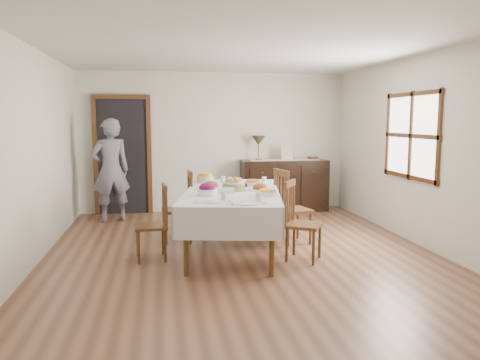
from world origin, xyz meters
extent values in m
plane|color=brown|center=(0.00, 0.00, 0.00)|extent=(6.00, 6.00, 0.00)
cube|color=silver|center=(0.00, 0.00, 2.60)|extent=(5.00, 6.00, 0.02)
cube|color=silver|center=(0.00, 3.00, 1.30)|extent=(5.00, 0.02, 2.60)
cube|color=silver|center=(0.00, -3.00, 1.30)|extent=(5.00, 0.02, 2.60)
cube|color=silver|center=(-2.50, 0.00, 1.30)|extent=(0.02, 6.00, 2.60)
cube|color=silver|center=(2.50, 0.00, 1.30)|extent=(0.02, 6.00, 2.60)
cube|color=white|center=(2.49, 0.30, 1.50)|extent=(0.02, 1.30, 1.10)
cube|color=#4F2E15|center=(2.48, 0.30, 1.50)|extent=(0.03, 1.46, 1.26)
cube|color=black|center=(-1.70, 2.96, 1.05)|extent=(0.90, 0.06, 2.10)
cube|color=#4F2E15|center=(-1.70, 2.94, 1.05)|extent=(1.04, 0.08, 2.18)
cube|color=silver|center=(-0.10, 0.13, 0.79)|extent=(1.57, 2.49, 0.04)
cylinder|color=#4F2E15|center=(-0.75, -0.76, 0.37)|extent=(0.06, 0.06, 0.75)
cylinder|color=#4F2E15|center=(0.18, -0.94, 0.37)|extent=(0.06, 0.06, 0.75)
cylinder|color=#4F2E15|center=(-0.37, 1.20, 0.37)|extent=(0.06, 0.06, 0.75)
cylinder|color=#4F2E15|center=(0.56, 1.02, 0.37)|extent=(0.06, 0.06, 0.75)
cube|color=silver|center=(-0.67, 0.24, 0.63)|extent=(0.46, 2.32, 0.36)
cube|color=silver|center=(0.48, 0.02, 0.63)|extent=(0.46, 2.32, 0.36)
cube|color=silver|center=(-0.32, -1.02, 0.63)|extent=(1.18, 0.24, 0.36)
cube|color=silver|center=(0.12, 1.27, 0.63)|extent=(1.18, 0.24, 0.36)
cube|color=#4F2E15|center=(-1.15, -0.08, 0.42)|extent=(0.42, 0.42, 0.04)
cylinder|color=#4F2E15|center=(-1.32, 0.07, 0.20)|extent=(0.03, 0.03, 0.40)
cylinder|color=#4F2E15|center=(-1.29, -0.25, 0.20)|extent=(0.03, 0.03, 0.40)
cylinder|color=#4F2E15|center=(-1.00, 0.09, 0.20)|extent=(0.03, 0.03, 0.40)
cylinder|color=#4F2E15|center=(-0.97, -0.22, 0.20)|extent=(0.03, 0.03, 0.40)
cylinder|color=#4F2E15|center=(-0.98, 0.11, 0.68)|extent=(0.04, 0.04, 0.52)
cylinder|color=#4F2E15|center=(-0.96, -0.23, 0.68)|extent=(0.04, 0.04, 0.52)
cube|color=#4F2E15|center=(-0.97, -0.06, 0.90)|extent=(0.07, 0.37, 0.07)
cylinder|color=#4F2E15|center=(-0.98, 0.02, 0.66)|extent=(0.02, 0.02, 0.43)
cylinder|color=#4F2E15|center=(-0.97, -0.06, 0.66)|extent=(0.02, 0.02, 0.43)
cylinder|color=#4F2E15|center=(-0.96, -0.14, 0.66)|extent=(0.02, 0.02, 0.43)
cube|color=#4F2E15|center=(-0.80, 0.76, 0.45)|extent=(0.44, 0.44, 0.04)
cylinder|color=#4F2E15|center=(-0.97, 0.92, 0.21)|extent=(0.04, 0.04, 0.43)
cylinder|color=#4F2E15|center=(-0.96, 0.58, 0.21)|extent=(0.04, 0.04, 0.43)
cylinder|color=#4F2E15|center=(-0.63, 0.94, 0.21)|extent=(0.04, 0.04, 0.43)
cylinder|color=#4F2E15|center=(-0.62, 0.60, 0.21)|extent=(0.04, 0.04, 0.43)
cylinder|color=#4F2E15|center=(-0.61, 0.95, 0.73)|extent=(0.04, 0.04, 0.56)
cylinder|color=#4F2E15|center=(-0.60, 0.59, 0.73)|extent=(0.04, 0.04, 0.56)
cube|color=#4F2E15|center=(-0.61, 0.77, 0.97)|extent=(0.06, 0.40, 0.08)
cylinder|color=#4F2E15|center=(-0.61, 0.86, 0.71)|extent=(0.02, 0.02, 0.46)
cylinder|color=#4F2E15|center=(-0.61, 0.77, 0.71)|extent=(0.02, 0.02, 0.46)
cylinder|color=#4F2E15|center=(-0.60, 0.68, 0.71)|extent=(0.02, 0.02, 0.46)
cube|color=#4F2E15|center=(0.71, -0.40, 0.44)|extent=(0.56, 0.56, 0.04)
cylinder|color=#4F2E15|center=(0.76, -0.63, 0.21)|extent=(0.04, 0.04, 0.42)
cylinder|color=#4F2E15|center=(0.94, -0.35, 0.21)|extent=(0.04, 0.04, 0.42)
cylinder|color=#4F2E15|center=(0.48, -0.45, 0.21)|extent=(0.04, 0.04, 0.42)
cylinder|color=#4F2E15|center=(0.66, -0.17, 0.21)|extent=(0.04, 0.04, 0.42)
cylinder|color=#4F2E15|center=(0.46, -0.45, 0.71)|extent=(0.04, 0.04, 0.54)
cylinder|color=#4F2E15|center=(0.65, -0.15, 0.71)|extent=(0.04, 0.04, 0.54)
cube|color=#4F2E15|center=(0.55, -0.30, 0.94)|extent=(0.24, 0.35, 0.08)
cylinder|color=#4F2E15|center=(0.51, -0.38, 0.69)|extent=(0.02, 0.02, 0.45)
cylinder|color=#4F2E15|center=(0.55, -0.30, 0.69)|extent=(0.02, 0.02, 0.45)
cylinder|color=#4F2E15|center=(0.60, -0.23, 0.69)|extent=(0.02, 0.02, 0.45)
cube|color=#4F2E15|center=(0.81, 0.41, 0.47)|extent=(0.52, 0.52, 0.04)
cylinder|color=#4F2E15|center=(1.02, 0.28, 0.22)|extent=(0.04, 0.04, 0.45)
cylinder|color=#4F2E15|center=(0.94, 0.62, 0.22)|extent=(0.04, 0.04, 0.45)
cylinder|color=#4F2E15|center=(0.68, 0.20, 0.22)|extent=(0.04, 0.04, 0.45)
cylinder|color=#4F2E15|center=(0.60, 0.54, 0.22)|extent=(0.04, 0.04, 0.45)
cylinder|color=#4F2E15|center=(0.66, 0.18, 0.76)|extent=(0.04, 0.04, 0.58)
cylinder|color=#4F2E15|center=(0.58, 0.54, 0.76)|extent=(0.04, 0.04, 0.58)
cube|color=#4F2E15|center=(0.62, 0.36, 1.00)|extent=(0.13, 0.41, 0.08)
cylinder|color=#4F2E15|center=(0.64, 0.27, 0.73)|extent=(0.02, 0.02, 0.48)
cylinder|color=#4F2E15|center=(0.62, 0.36, 0.73)|extent=(0.02, 0.02, 0.48)
cylinder|color=#4F2E15|center=(0.60, 0.45, 0.73)|extent=(0.02, 0.02, 0.48)
cube|color=black|center=(1.29, 2.72, 0.48)|extent=(1.62, 0.54, 0.97)
cube|color=black|center=(0.80, 2.44, 0.78)|extent=(0.45, 0.02, 0.19)
sphere|color=brown|center=(0.80, 2.42, 0.78)|extent=(0.03, 0.03, 0.03)
cube|color=black|center=(1.29, 2.44, 0.78)|extent=(0.45, 0.02, 0.19)
sphere|color=brown|center=(1.29, 2.42, 0.78)|extent=(0.03, 0.03, 0.03)
cube|color=black|center=(1.77, 2.44, 0.78)|extent=(0.45, 0.02, 0.19)
sphere|color=brown|center=(1.77, 2.42, 0.78)|extent=(0.03, 0.03, 0.03)
imported|color=slate|center=(-1.85, 2.27, 0.93)|extent=(0.67, 0.54, 1.87)
cylinder|color=olive|center=(-0.08, 0.14, 0.86)|extent=(0.30, 0.30, 0.09)
cylinder|color=silver|center=(-0.08, 0.14, 0.91)|extent=(0.27, 0.27, 0.02)
sphere|color=#BC8B48|center=(0.00, 0.14, 0.94)|extent=(0.08, 0.08, 0.08)
sphere|color=#BC8B48|center=(-0.04, 0.20, 0.94)|extent=(0.08, 0.08, 0.08)
sphere|color=#BC8B48|center=(-0.12, 0.20, 0.94)|extent=(0.08, 0.08, 0.08)
sphere|color=#BC8B48|center=(-0.15, 0.14, 0.94)|extent=(0.08, 0.08, 0.08)
sphere|color=#BC8B48|center=(-0.12, 0.07, 0.94)|extent=(0.08, 0.08, 0.08)
sphere|color=#BC8B48|center=(-0.04, 0.07, 0.94)|extent=(0.08, 0.08, 0.08)
cylinder|color=black|center=(0.02, 0.49, 0.83)|extent=(0.29, 0.29, 0.05)
ellipsoid|color=pink|center=(0.10, 0.49, 0.88)|extent=(0.05, 0.05, 0.06)
ellipsoid|color=#6797E8|center=(0.07, 0.55, 0.88)|extent=(0.05, 0.05, 0.06)
ellipsoid|color=#9CD47B|center=(0.02, 0.57, 0.88)|extent=(0.05, 0.05, 0.06)
ellipsoid|color=#FF9440|center=(-0.04, 0.55, 0.88)|extent=(0.05, 0.05, 0.06)
ellipsoid|color=#A57FCD|center=(-0.06, 0.49, 0.88)|extent=(0.05, 0.05, 0.06)
ellipsoid|color=#FFE578|center=(-0.04, 0.44, 0.88)|extent=(0.05, 0.05, 0.06)
ellipsoid|color=pink|center=(0.02, 0.41, 0.88)|extent=(0.05, 0.05, 0.06)
ellipsoid|color=#6797E8|center=(0.07, 0.44, 0.88)|extent=(0.05, 0.05, 0.06)
cylinder|color=white|center=(-0.34, 0.45, 0.82)|extent=(0.29, 0.29, 0.01)
ellipsoid|color=brown|center=(-0.34, 0.45, 0.85)|extent=(0.19, 0.16, 0.11)
cylinder|color=white|center=(0.27, 0.11, 0.82)|extent=(0.32, 0.32, 0.01)
ellipsoid|color=brown|center=(0.27, 0.11, 0.85)|extent=(0.19, 0.16, 0.11)
cylinder|color=white|center=(-0.46, -0.19, 0.85)|extent=(0.24, 0.24, 0.08)
ellipsoid|color=#61083C|center=(-0.46, -0.19, 0.91)|extent=(0.20, 0.17, 0.11)
cylinder|color=white|center=(0.25, 0.48, 0.84)|extent=(0.24, 0.24, 0.06)
cylinder|color=orange|center=(0.25, 0.48, 0.89)|extent=(0.18, 0.18, 0.03)
cylinder|color=beige|center=(-0.37, 0.95, 0.86)|extent=(0.24, 0.24, 0.10)
cylinder|color=gold|center=(-0.37, 0.95, 0.93)|extent=(0.20, 0.20, 0.04)
cylinder|color=white|center=(0.27, -0.31, 0.83)|extent=(0.22, 0.22, 0.05)
cylinder|color=gold|center=(0.27, -0.31, 0.87)|extent=(0.20, 0.20, 0.02)
cube|color=white|center=(-0.18, -0.06, 0.84)|extent=(0.15, 0.11, 0.07)
cylinder|color=white|center=(-0.45, -0.69, 0.81)|extent=(0.25, 0.25, 0.01)
cube|color=silver|center=(-0.62, -0.69, 0.81)|extent=(0.10, 0.13, 0.01)
cube|color=silver|center=(-0.62, -0.69, 0.82)|extent=(0.04, 0.16, 0.01)
cube|color=silver|center=(-0.29, -0.69, 0.81)|extent=(0.05, 0.18, 0.01)
cube|color=silver|center=(-0.25, -0.69, 0.81)|extent=(0.04, 0.14, 0.01)
cylinder|color=silver|center=(-0.30, -0.54, 0.86)|extent=(0.07, 0.07, 0.10)
cylinder|color=white|center=(-0.07, -0.86, 0.81)|extent=(0.25, 0.25, 0.01)
cube|color=silver|center=(-0.24, -0.86, 0.81)|extent=(0.10, 0.13, 0.01)
cube|color=silver|center=(-0.24, -0.86, 0.82)|extent=(0.04, 0.16, 0.01)
cube|color=silver|center=(0.09, -0.86, 0.81)|extent=(0.05, 0.18, 0.01)
cube|color=silver|center=(0.13, -0.86, 0.81)|extent=(0.04, 0.14, 0.01)
cylinder|color=silver|center=(0.08, -0.71, 0.86)|extent=(0.07, 0.07, 0.10)
cylinder|color=silver|center=(-0.11, 0.96, 0.85)|extent=(0.07, 0.07, 0.09)
cylinder|color=silver|center=(0.47, 0.79, 0.85)|extent=(0.07, 0.07, 0.09)
cube|color=silver|center=(1.28, 2.73, 0.97)|extent=(1.30, 0.35, 0.01)
cylinder|color=brown|center=(0.80, 2.75, 0.98)|extent=(0.12, 0.12, 0.03)
cylinder|color=brown|center=(0.80, 2.75, 1.12)|extent=(0.02, 0.02, 0.25)
cone|color=#463A23|center=(0.80, 2.75, 1.34)|extent=(0.26, 0.26, 0.18)
cube|color=beige|center=(1.32, 2.67, 1.11)|extent=(0.22, 0.08, 0.28)
cylinder|color=#4F2E15|center=(1.84, 2.71, 1.00)|extent=(0.20, 0.20, 0.06)
camera|label=1|loc=(-0.99, -5.82, 1.73)|focal=35.00mm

